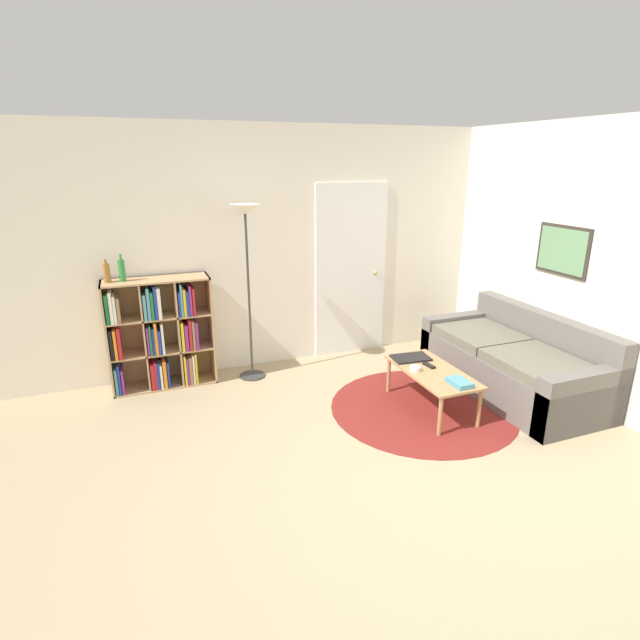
# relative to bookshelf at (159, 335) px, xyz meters

# --- Properties ---
(ground_plane) EXTENTS (14.00, 14.00, 0.00)m
(ground_plane) POSITION_rel_bookshelf_xyz_m (1.54, -2.45, -0.55)
(ground_plane) COLOR tan
(wall_back) EXTENTS (7.38, 0.11, 2.60)m
(wall_back) POSITION_rel_bookshelf_xyz_m (1.57, 0.21, 0.73)
(wall_back) COLOR silver
(wall_back) RESTS_ON ground_plane
(wall_right) EXTENTS (0.08, 5.64, 2.60)m
(wall_right) POSITION_rel_bookshelf_xyz_m (3.75, -1.13, 0.75)
(wall_right) COLOR silver
(wall_right) RESTS_ON ground_plane
(rug) EXTENTS (1.73, 1.73, 0.01)m
(rug) POSITION_rel_bookshelf_xyz_m (2.23, -1.42, -0.55)
(rug) COLOR maroon
(rug) RESTS_ON ground_plane
(bookshelf) EXTENTS (1.02, 0.34, 1.13)m
(bookshelf) POSITION_rel_bookshelf_xyz_m (0.00, 0.00, 0.00)
(bookshelf) COLOR tan
(bookshelf) RESTS_ON ground_plane
(floor_lamp) EXTENTS (0.30, 0.30, 1.82)m
(floor_lamp) POSITION_rel_bookshelf_xyz_m (0.91, -0.12, 0.96)
(floor_lamp) COLOR #333333
(floor_lamp) RESTS_ON ground_plane
(couch) EXTENTS (0.90, 1.89, 0.77)m
(couch) POSITION_rel_bookshelf_xyz_m (3.32, -1.38, -0.28)
(couch) COLOR #66605B
(couch) RESTS_ON ground_plane
(coffee_table) EXTENTS (0.48, 0.98, 0.39)m
(coffee_table) POSITION_rel_bookshelf_xyz_m (2.30, -1.44, -0.21)
(coffee_table) COLOR #AD7F51
(coffee_table) RESTS_ON ground_plane
(laptop) EXTENTS (0.38, 0.26, 0.02)m
(laptop) POSITION_rel_bookshelf_xyz_m (2.26, -1.12, -0.16)
(laptop) COLOR black
(laptop) RESTS_ON coffee_table
(bowl) EXTENTS (0.10, 0.10, 0.04)m
(bowl) POSITION_rel_bookshelf_xyz_m (2.14, -1.39, -0.14)
(bowl) COLOR silver
(bowl) RESTS_ON coffee_table
(book_stack_on_table) EXTENTS (0.15, 0.22, 0.04)m
(book_stack_on_table) POSITION_rel_bookshelf_xyz_m (2.34, -1.79, -0.14)
(book_stack_on_table) COLOR teal
(book_stack_on_table) RESTS_ON coffee_table
(remote) EXTENTS (0.06, 0.15, 0.02)m
(remote) POSITION_rel_bookshelf_xyz_m (2.32, -1.35, -0.16)
(remote) COLOR black
(remote) RESTS_ON coffee_table
(bottle_left) EXTENTS (0.06, 0.06, 0.23)m
(bottle_left) POSITION_rel_bookshelf_xyz_m (-0.41, 0.01, 0.67)
(bottle_left) COLOR olive
(bottle_left) RESTS_ON bookshelf
(bottle_middle) EXTENTS (0.06, 0.06, 0.26)m
(bottle_middle) POSITION_rel_bookshelf_xyz_m (-0.28, 0.01, 0.68)
(bottle_middle) COLOR #2D8438
(bottle_middle) RESTS_ON bookshelf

